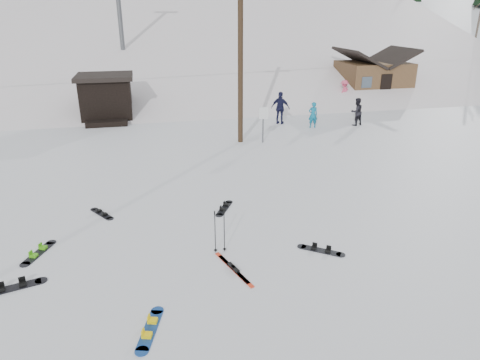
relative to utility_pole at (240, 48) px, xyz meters
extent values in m
plane|color=white|center=(-2.00, -14.00, -4.68)|extent=(200.00, 200.00, 0.00)
cube|color=white|center=(-2.00, 41.00, -16.68)|extent=(60.00, 85.24, 65.97)
cube|color=white|center=(36.00, 36.00, -15.68)|extent=(45.66, 93.98, 54.59)
cylinder|color=#3A2819|center=(0.00, 0.00, -0.18)|extent=(0.26, 0.26, 9.00)
cylinder|color=#595B60|center=(1.10, -0.40, -3.78)|extent=(0.07, 0.07, 1.80)
cube|color=white|center=(1.10, -0.44, -3.13)|extent=(0.50, 0.04, 0.60)
cube|color=black|center=(-7.00, 7.00, -3.43)|extent=(3.00, 3.00, 2.50)
cube|color=black|center=(-7.00, 7.00, -2.06)|extent=(3.40, 3.40, 0.25)
cube|color=black|center=(-7.00, 5.20, -4.53)|extent=(2.40, 1.20, 0.30)
cube|color=brown|center=(13.00, 10.00, -3.33)|extent=(5.00, 4.00, 2.70)
cube|color=black|center=(11.65, 10.00, -1.63)|extent=(2.69, 4.40, 1.43)
cube|color=black|center=(14.35, 10.00, -1.63)|extent=(2.69, 4.40, 1.43)
cube|color=black|center=(13.00, 7.98, -3.58)|extent=(0.90, 0.06, 1.90)
cube|color=#17459A|center=(-5.09, -13.45, -4.67)|extent=(0.64, 1.27, 0.03)
cylinder|color=#17459A|center=(-4.91, -12.86, -4.67)|extent=(0.29, 0.29, 0.03)
cylinder|color=#17459A|center=(-5.27, -14.05, -4.67)|extent=(0.29, 0.29, 0.03)
cube|color=yellow|center=(-5.03, -13.24, -4.61)|extent=(0.24, 0.21, 0.08)
cube|color=yellow|center=(-5.16, -13.67, -4.61)|extent=(0.24, 0.21, 0.08)
cube|color=red|center=(-2.84, -11.68, -4.67)|extent=(0.63, 1.66, 0.02)
cube|color=black|center=(-2.84, -11.68, -4.62)|extent=(0.18, 0.32, 0.08)
cube|color=red|center=(-2.89, -11.52, -4.67)|extent=(0.63, 1.66, 0.02)
cube|color=black|center=(-2.89, -11.52, -4.62)|extent=(0.18, 0.32, 0.08)
cylinder|color=black|center=(-3.18, -10.62, -4.06)|extent=(0.02, 0.02, 1.24)
cylinder|color=black|center=(-3.18, -10.62, -4.62)|extent=(0.09, 0.09, 0.01)
cylinder|color=black|center=(-3.18, -10.62, -3.46)|extent=(0.04, 0.04, 0.11)
cylinder|color=black|center=(-2.92, -10.62, -4.06)|extent=(0.02, 0.02, 1.24)
cylinder|color=black|center=(-2.92, -10.62, -4.62)|extent=(0.09, 0.09, 0.01)
cylinder|color=black|center=(-2.92, -10.62, -3.46)|extent=(0.04, 0.04, 0.11)
cube|color=black|center=(-8.34, -11.19, -4.67)|extent=(1.33, 0.63, 0.03)
cylinder|color=black|center=(-7.71, -11.01, -4.67)|extent=(0.30, 0.30, 0.03)
cube|color=black|center=(-8.11, -11.12, -4.61)|extent=(0.21, 0.25, 0.09)
cube|color=black|center=(-8.56, -11.25, -4.61)|extent=(0.21, 0.25, 0.09)
cube|color=black|center=(-6.48, -7.36, -4.67)|extent=(0.77, 1.00, 0.02)
cylinder|color=black|center=(-6.77, -6.93, -4.67)|extent=(0.24, 0.24, 0.02)
cylinder|color=black|center=(-6.20, -7.80, -4.67)|extent=(0.24, 0.24, 0.02)
cube|color=black|center=(-6.59, -7.20, -4.63)|extent=(0.21, 0.20, 0.07)
cube|color=black|center=(-6.38, -7.52, -4.63)|extent=(0.21, 0.20, 0.07)
cube|color=black|center=(-8.04, -9.57, -4.67)|extent=(0.73, 1.21, 0.02)
cylinder|color=black|center=(-7.80, -9.02, -4.67)|extent=(0.28, 0.28, 0.02)
cylinder|color=black|center=(-8.28, -10.12, -4.67)|extent=(0.28, 0.28, 0.02)
cube|color=#51C016|center=(-7.96, -9.37, -4.62)|extent=(0.24, 0.21, 0.08)
cube|color=#51C016|center=(-8.13, -9.77, -4.62)|extent=(0.24, 0.21, 0.08)
cube|color=black|center=(-0.25, -11.23, -4.67)|extent=(1.06, 0.88, 0.02)
cylinder|color=black|center=(0.20, -11.57, -4.67)|extent=(0.26, 0.26, 0.02)
cylinder|color=black|center=(-0.70, -10.89, -4.67)|extent=(0.26, 0.26, 0.02)
cube|color=black|center=(-0.08, -11.35, -4.62)|extent=(0.22, 0.23, 0.07)
cube|color=black|center=(-0.41, -11.11, -4.62)|extent=(0.22, 0.23, 0.07)
cube|color=black|center=(-2.39, -7.86, -4.67)|extent=(0.76, 1.10, 0.02)
cylinder|color=black|center=(-2.12, -7.38, -4.67)|extent=(0.26, 0.26, 0.02)
cylinder|color=black|center=(-2.66, -8.35, -4.67)|extent=(0.26, 0.26, 0.02)
cube|color=black|center=(-2.29, -7.69, -4.62)|extent=(0.23, 0.21, 0.07)
cube|color=black|center=(-2.48, -8.04, -4.62)|extent=(0.23, 0.21, 0.07)
imported|color=#0E6C91|center=(4.78, 1.93, -3.93)|extent=(0.56, 0.38, 1.50)
imported|color=black|center=(7.50, 1.85, -3.86)|extent=(0.91, 0.78, 1.63)
imported|color=#DD4E72|center=(9.67, 8.03, -3.83)|extent=(1.27, 1.13, 1.71)
imported|color=#151636|center=(3.21, 3.20, -3.72)|extent=(1.20, 1.03, 1.93)
camera|label=1|loc=(-4.86, -21.00, 1.65)|focal=32.00mm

